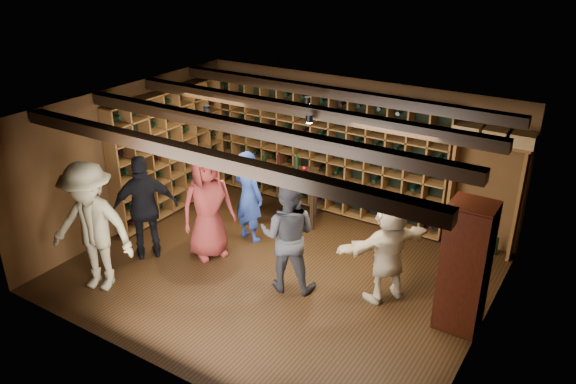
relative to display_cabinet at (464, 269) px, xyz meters
The scene contains 13 objects.
ground 2.85m from the display_cabinet, behind, with size 6.00×6.00×0.00m, color black.
room_shell 3.14m from the display_cabinet, behind, with size 6.00×6.00×6.00m.
wine_rack_back 3.89m from the display_cabinet, 146.67° to the left, with size 4.65×0.30×2.20m.
wine_rack_left 5.59m from the display_cabinet, behind, with size 0.30×2.65×2.20m.
crate_shelf 2.26m from the display_cabinet, 98.20° to the left, with size 1.20×0.32×2.07m.
display_cabinet is the anchor object (origin of this frame).
man_blue_shirt 3.70m from the display_cabinet, behind, with size 0.58×0.38×1.58m, color navy.
man_grey_suit 2.40m from the display_cabinet, 169.54° to the right, with size 0.83×0.65×1.71m, color black.
guest_red_floral 3.93m from the display_cabinet, behind, with size 0.85×0.56×1.75m, color maroon.
guest_woman_black 4.78m from the display_cabinet, 169.41° to the right, with size 1.00×0.42×1.71m, color black.
guest_khaki 5.07m from the display_cabinet, 158.08° to the right, with size 1.26×0.72×1.95m, color #837C5A.
guest_beige 1.06m from the display_cabinet, behind, with size 1.46×0.46×1.57m, color #BEAC8B.
tasting_table 3.81m from the display_cabinet, 160.21° to the left, with size 1.40×1.07×1.23m.
Camera 1 is at (4.04, -6.10, 4.69)m, focal length 35.00 mm.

